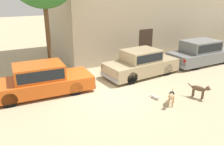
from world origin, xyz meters
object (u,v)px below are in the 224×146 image
at_px(parked_sedan_nearest, 40,79).
at_px(stray_dog_spotted, 200,89).
at_px(parked_sedan_second, 141,63).
at_px(stray_cat, 155,97).
at_px(parked_sedan_third, 201,52).
at_px(stray_dog_tan, 171,96).

bearing_deg(parked_sedan_nearest, stray_dog_spotted, -29.23).
distance_m(parked_sedan_second, stray_dog_spotted, 3.77).
relative_size(parked_sedan_nearest, stray_cat, 8.08).
height_order(parked_sedan_second, stray_cat, parked_sedan_second).
bearing_deg(stray_dog_spotted, parked_sedan_second, 166.01).
xyz_separation_m(parked_sedan_second, parked_sedan_third, (4.75, -0.01, 0.05)).
height_order(parked_sedan_nearest, parked_sedan_third, parked_sedan_third).
bearing_deg(parked_sedan_second, stray_cat, -117.51).
bearing_deg(parked_sedan_nearest, stray_cat, -31.00).
bearing_deg(stray_dog_spotted, stray_dog_tan, -116.58).
relative_size(parked_sedan_third, stray_cat, 7.98).
xyz_separation_m(parked_sedan_second, stray_cat, (-1.21, -2.81, -0.65)).
bearing_deg(parked_sedan_third, stray_dog_tan, -147.74).
distance_m(parked_sedan_nearest, stray_dog_spotted, 7.13).
distance_m(parked_sedan_second, stray_dog_tan, 3.75).
bearing_deg(stray_dog_tan, parked_sedan_third, 171.35).
xyz_separation_m(parked_sedan_third, stray_cat, (-5.96, -2.80, -0.70)).
height_order(parked_sedan_second, stray_dog_tan, parked_sedan_second).
height_order(stray_dog_spotted, stray_cat, stray_dog_spotted).
bearing_deg(stray_cat, stray_dog_tan, 8.68).
xyz_separation_m(parked_sedan_third, stray_dog_spotted, (-4.22, -3.72, -0.33)).
relative_size(parked_sedan_third, stray_dog_spotted, 4.80).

